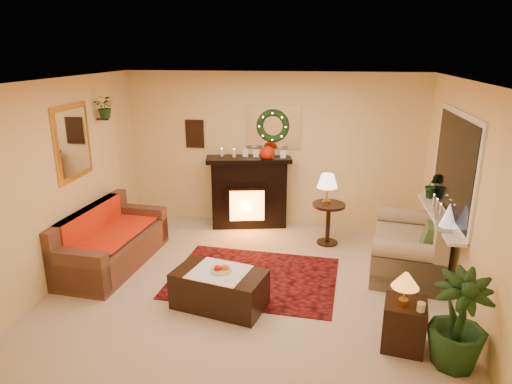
# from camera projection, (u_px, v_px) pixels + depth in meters

# --- Properties ---
(floor) EXTENTS (5.00, 5.00, 0.00)m
(floor) POSITION_uv_depth(u_px,v_px,m) (252.00, 283.00, 5.99)
(floor) COLOR beige
(floor) RESTS_ON ground
(ceiling) EXTENTS (5.00, 5.00, 0.00)m
(ceiling) POSITION_uv_depth(u_px,v_px,m) (251.00, 80.00, 5.21)
(ceiling) COLOR white
(ceiling) RESTS_ON ground
(wall_back) EXTENTS (5.00, 5.00, 0.00)m
(wall_back) POSITION_uv_depth(u_px,v_px,m) (273.00, 150.00, 7.72)
(wall_back) COLOR #EFD88C
(wall_back) RESTS_ON ground
(wall_front) EXTENTS (5.00, 5.00, 0.00)m
(wall_front) POSITION_uv_depth(u_px,v_px,m) (205.00, 274.00, 3.48)
(wall_front) COLOR #EFD88C
(wall_front) RESTS_ON ground
(wall_left) EXTENTS (4.50, 4.50, 0.00)m
(wall_left) POSITION_uv_depth(u_px,v_px,m) (63.00, 180.00, 5.96)
(wall_left) COLOR #EFD88C
(wall_left) RESTS_ON ground
(wall_right) EXTENTS (4.50, 4.50, 0.00)m
(wall_right) POSITION_uv_depth(u_px,v_px,m) (466.00, 198.00, 5.24)
(wall_right) COLOR #EFD88C
(wall_right) RESTS_ON ground
(area_rug) EXTENTS (2.28, 1.78, 0.01)m
(area_rug) POSITION_uv_depth(u_px,v_px,m) (254.00, 277.00, 6.13)
(area_rug) COLOR maroon
(area_rug) RESTS_ON floor
(sofa) EXTENTS (0.99, 1.96, 0.81)m
(sofa) POSITION_uv_depth(u_px,v_px,m) (112.00, 236.00, 6.40)
(sofa) COLOR #4E2E18
(sofa) RESTS_ON floor
(red_throw) EXTENTS (0.88, 1.42, 0.02)m
(red_throw) POSITION_uv_depth(u_px,v_px,m) (109.00, 231.00, 6.52)
(red_throw) COLOR red
(red_throw) RESTS_ON sofa
(fireplace) EXTENTS (1.31, 0.64, 1.15)m
(fireplace) POSITION_uv_depth(u_px,v_px,m) (249.00, 195.00, 7.81)
(fireplace) COLOR black
(fireplace) RESTS_ON floor
(poinsettia) EXTENTS (0.24, 0.24, 0.24)m
(poinsettia) POSITION_uv_depth(u_px,v_px,m) (267.00, 153.00, 7.51)
(poinsettia) COLOR red
(poinsettia) RESTS_ON fireplace
(mantel_candle_a) EXTENTS (0.06, 0.06, 0.17)m
(mantel_candle_a) POSITION_uv_depth(u_px,v_px,m) (222.00, 154.00, 7.65)
(mantel_candle_a) COLOR white
(mantel_candle_a) RESTS_ON fireplace
(mantel_candle_b) EXTENTS (0.06, 0.06, 0.17)m
(mantel_candle_b) POSITION_uv_depth(u_px,v_px,m) (234.00, 155.00, 7.59)
(mantel_candle_b) COLOR #F3E7BD
(mantel_candle_b) RESTS_ON fireplace
(mantel_mirror) EXTENTS (0.92, 0.02, 0.72)m
(mantel_mirror) POSITION_uv_depth(u_px,v_px,m) (273.00, 127.00, 7.58)
(mantel_mirror) COLOR white
(mantel_mirror) RESTS_ON wall_back
(wreath) EXTENTS (0.55, 0.11, 0.55)m
(wreath) POSITION_uv_depth(u_px,v_px,m) (273.00, 126.00, 7.54)
(wreath) COLOR #194719
(wreath) RESTS_ON wall_back
(wall_art) EXTENTS (0.32, 0.03, 0.48)m
(wall_art) POSITION_uv_depth(u_px,v_px,m) (195.00, 134.00, 7.82)
(wall_art) COLOR #381E11
(wall_art) RESTS_ON wall_back
(gold_mirror) EXTENTS (0.03, 0.84, 1.00)m
(gold_mirror) POSITION_uv_depth(u_px,v_px,m) (73.00, 142.00, 6.11)
(gold_mirror) COLOR gold
(gold_mirror) RESTS_ON wall_left
(hanging_plant) EXTENTS (0.33, 0.28, 0.36)m
(hanging_plant) POSITION_uv_depth(u_px,v_px,m) (107.00, 118.00, 6.73)
(hanging_plant) COLOR #194719
(hanging_plant) RESTS_ON wall_left
(loveseat) EXTENTS (1.12, 1.67, 0.90)m
(loveseat) POSITION_uv_depth(u_px,v_px,m) (408.00, 241.00, 6.28)
(loveseat) COLOR #7D6F5C
(loveseat) RESTS_ON floor
(window_frame) EXTENTS (0.03, 1.86, 1.36)m
(window_frame) POSITION_uv_depth(u_px,v_px,m) (455.00, 166.00, 5.69)
(window_frame) COLOR white
(window_frame) RESTS_ON wall_right
(window_glass) EXTENTS (0.02, 1.70, 1.22)m
(window_glass) POSITION_uv_depth(u_px,v_px,m) (454.00, 166.00, 5.69)
(window_glass) COLOR black
(window_glass) RESTS_ON wall_right
(window_sill) EXTENTS (0.22, 1.86, 0.04)m
(window_sill) POSITION_uv_depth(u_px,v_px,m) (440.00, 216.00, 5.91)
(window_sill) COLOR white
(window_sill) RESTS_ON wall_right
(mini_tree) EXTENTS (0.20, 0.20, 0.31)m
(mini_tree) POSITION_uv_depth(u_px,v_px,m) (449.00, 215.00, 5.46)
(mini_tree) COLOR white
(mini_tree) RESTS_ON window_sill
(sill_plant) EXTENTS (0.27, 0.22, 0.50)m
(sill_plant) POSITION_uv_depth(u_px,v_px,m) (433.00, 185.00, 6.50)
(sill_plant) COLOR #244C1E
(sill_plant) RESTS_ON window_sill
(side_table_round) EXTENTS (0.65, 0.65, 0.66)m
(side_table_round) POSITION_uv_depth(u_px,v_px,m) (328.00, 224.00, 7.12)
(side_table_round) COLOR black
(side_table_round) RESTS_ON floor
(lamp_cream) EXTENTS (0.31, 0.31, 0.48)m
(lamp_cream) POSITION_uv_depth(u_px,v_px,m) (327.00, 190.00, 6.98)
(lamp_cream) COLOR #FFE8B2
(lamp_cream) RESTS_ON side_table_round
(end_table_square) EXTENTS (0.48, 0.48, 0.51)m
(end_table_square) POSITION_uv_depth(u_px,v_px,m) (404.00, 323.00, 4.65)
(end_table_square) COLOR #451F11
(end_table_square) RESTS_ON floor
(lamp_tiffany) EXTENTS (0.27, 0.27, 0.40)m
(lamp_tiffany) POSITION_uv_depth(u_px,v_px,m) (405.00, 283.00, 4.48)
(lamp_tiffany) COLOR #EB9A3F
(lamp_tiffany) RESTS_ON end_table_square
(coffee_table) EXTENTS (1.17, 0.82, 0.45)m
(coffee_table) POSITION_uv_depth(u_px,v_px,m) (220.00, 290.00, 5.41)
(coffee_table) COLOR #321710
(coffee_table) RESTS_ON floor
(fruit_bowl) EXTENTS (0.25, 0.25, 0.06)m
(fruit_bowl) POSITION_uv_depth(u_px,v_px,m) (221.00, 272.00, 5.33)
(fruit_bowl) COLOR beige
(fruit_bowl) RESTS_ON coffee_table
(floor_palm) EXTENTS (1.67, 1.67, 2.95)m
(floor_palm) POSITION_uv_depth(u_px,v_px,m) (458.00, 325.00, 4.31)
(floor_palm) COLOR #1F451F
(floor_palm) RESTS_ON floor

